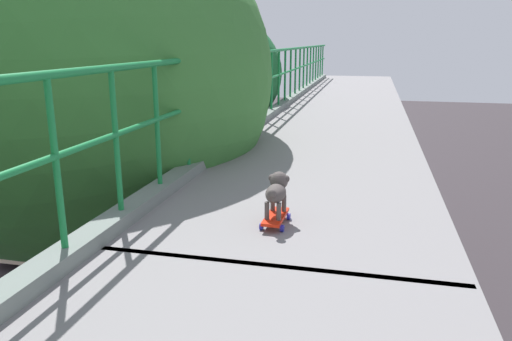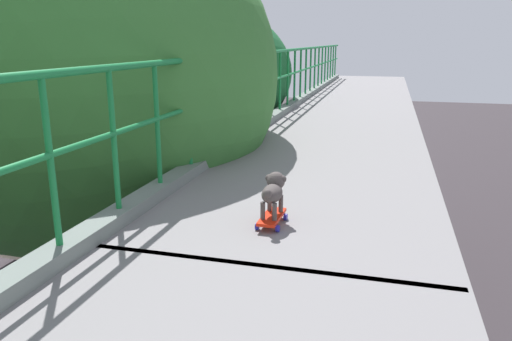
# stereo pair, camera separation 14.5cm
# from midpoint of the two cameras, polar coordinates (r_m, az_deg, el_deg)

# --- Properties ---
(car_red_taxi_fifth) EXTENTS (1.76, 4.02, 1.63)m
(car_red_taxi_fifth) POSITION_cam_midpoint_polar(r_m,az_deg,el_deg) (12.11, -23.03, -17.74)
(car_red_taxi_fifth) COLOR red
(car_red_taxi_fifth) RESTS_ON ground
(city_bus) EXTENTS (2.68, 11.68, 3.53)m
(city_bus) POSITION_cam_midpoint_polar(r_m,az_deg,el_deg) (21.06, -14.88, 0.61)
(city_bus) COLOR beige
(city_bus) RESTS_ON ground
(roadside_tree_mid) EXTENTS (5.68, 5.68, 9.05)m
(roadside_tree_mid) POSITION_cam_midpoint_polar(r_m,az_deg,el_deg) (7.45, -19.60, 10.14)
(roadside_tree_mid) COLOR brown
(roadside_tree_mid) RESTS_ON ground
(roadside_tree_far) EXTENTS (4.52, 4.52, 7.90)m
(roadside_tree_far) POSITION_cam_midpoint_polar(r_m,az_deg,el_deg) (11.50, -6.95, 10.96)
(roadside_tree_far) COLOR #4B4327
(roadside_tree_far) RESTS_ON ground
(toy_skateboard) EXTENTS (0.19, 0.40, 0.08)m
(toy_skateboard) POSITION_cam_midpoint_polar(r_m,az_deg,el_deg) (3.80, 2.95, -5.52)
(toy_skateboard) COLOR red
(toy_skateboard) RESTS_ON overpass_deck
(small_dog) EXTENTS (0.17, 0.39, 0.32)m
(small_dog) POSITION_cam_midpoint_polar(r_m,az_deg,el_deg) (3.77, 3.14, -2.26)
(small_dog) COLOR #4B4341
(small_dog) RESTS_ON toy_skateboard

